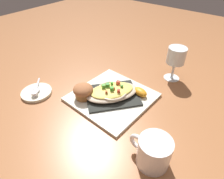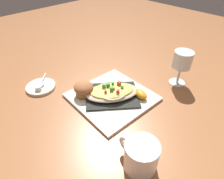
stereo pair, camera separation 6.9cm
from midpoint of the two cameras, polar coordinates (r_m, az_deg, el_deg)
ground_plane at (r=0.72m, az=2.76°, el=-2.67°), size 2.60×2.60×0.00m
square_plate at (r=0.72m, az=2.77°, el=-2.34°), size 0.28×0.28×0.01m
folded_napkin at (r=0.71m, az=2.79°, el=-1.82°), size 0.24×0.24×0.01m
gratin_dish at (r=0.70m, az=2.84°, el=-0.66°), size 0.20×0.22×0.04m
muffin at (r=0.70m, az=-5.68°, el=0.09°), size 0.07×0.07×0.05m
orange_garnish at (r=0.71m, az=11.10°, el=-1.59°), size 0.06×0.05×0.03m
coffee_mug at (r=0.52m, az=12.47°, el=-19.25°), size 0.12×0.09×0.09m
stemmed_glass at (r=0.80m, az=22.55°, el=7.62°), size 0.07×0.07×0.14m
creamer_saucer at (r=0.80m, az=-18.15°, el=0.69°), size 0.11×0.11×0.01m
spoon at (r=0.80m, az=-18.22°, el=1.50°), size 0.09×0.08×0.01m
creamer_cup_0 at (r=0.78m, az=-18.78°, el=0.33°), size 0.02×0.02×0.02m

